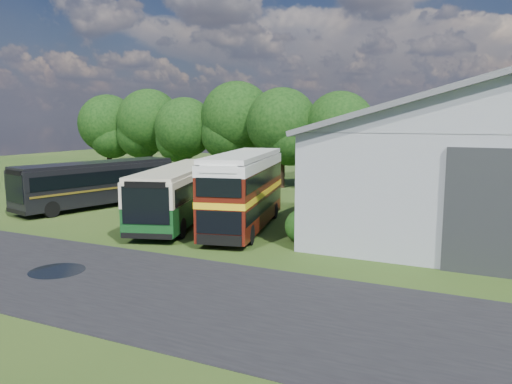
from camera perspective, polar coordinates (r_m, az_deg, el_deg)
The scene contains 16 objects.
ground at distance 22.94m, azimuth -13.65°, elevation -7.27°, with size 120.00×120.00×0.00m, color #213C13.
asphalt_road at distance 18.90m, azimuth -12.35°, elevation -10.63°, with size 60.00×8.00×0.02m, color black.
puddle at distance 21.86m, azimuth -21.78°, elevation -8.42°, with size 2.20×2.20×0.01m, color black.
storage_shed at distance 33.03m, azimuth 27.25°, elevation 4.10°, with size 18.80×24.80×8.15m.
tree_far_left at distance 55.33m, azimuth -16.57°, elevation 7.46°, with size 6.12×6.12×8.64m.
tree_left_a at distance 52.49m, azimuth -12.13°, elevation 7.93°, with size 6.46×6.46×9.12m.
tree_left_b at distance 48.76m, azimuth -8.15°, elevation 7.29°, with size 5.78×5.78×8.16m.
tree_mid at distance 47.30m, azimuth -2.19°, elevation 8.46°, with size 6.80×6.80×9.60m.
tree_right_a at distance 44.25m, azimuth 2.98°, elevation 7.82°, with size 6.26×6.26×8.83m.
tree_right_b at distance 43.33m, azimuth 9.55°, elevation 7.38°, with size 5.98×5.98×8.45m.
shrub_front at distance 25.27m, azimuth 5.21°, elevation -5.62°, with size 1.70×1.70×1.70m, color #194714.
shrub_mid at distance 27.10m, azimuth 6.70°, elevation -4.68°, with size 1.60×1.60×1.60m, color #194714.
shrub_back at distance 28.96m, azimuth 8.00°, elevation -3.86°, with size 1.80×1.80×1.80m, color #194714.
bus_green_single at distance 29.99m, azimuth -8.59°, elevation -0.07°, with size 6.26×12.13×3.27m.
bus_maroon_double at distance 27.52m, azimuth -1.37°, elevation 0.06°, with size 4.74×10.19×4.25m.
bus_dark_single at distance 36.36m, azimuth -17.71°, elevation 0.98°, with size 5.34×11.71×3.15m.
Camera 1 is at (14.16, -16.98, 6.08)m, focal length 35.00 mm.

